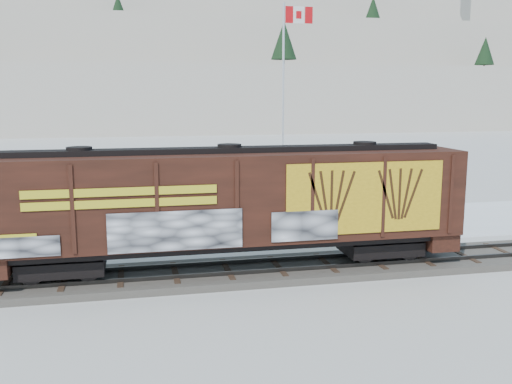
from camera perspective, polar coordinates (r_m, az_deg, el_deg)
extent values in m
plane|color=white|center=(23.21, 7.01, -7.73)|extent=(500.00, 500.00, 0.00)
cube|color=#59544C|center=(23.17, 7.01, -7.40)|extent=(50.00, 3.40, 0.28)
cube|color=#33302D|center=(22.46, 7.63, -7.39)|extent=(50.00, 0.10, 0.15)
cube|color=#33302D|center=(23.76, 6.45, -6.41)|extent=(50.00, 0.10, 0.15)
cube|color=white|center=(30.14, 2.35, -3.54)|extent=(40.00, 8.00, 0.03)
cube|color=white|center=(116.13, -8.58, 9.21)|extent=(360.00, 40.00, 12.00)
cube|color=white|center=(146.16, -9.40, 11.64)|extent=(360.00, 40.00, 24.00)
cube|color=white|center=(181.35, -10.01, 12.98)|extent=(360.00, 50.00, 35.00)
cone|color=black|center=(115.18, 2.81, 14.94)|extent=(5.04, 5.04, 7.38)
cone|color=black|center=(140.48, 21.93, 12.97)|extent=(4.20, 4.20, 6.15)
cone|color=black|center=(150.41, -13.64, 17.62)|extent=(3.92, 3.92, 5.74)
cone|color=black|center=(159.23, 11.62, 17.46)|extent=(4.48, 4.48, 6.56)
cube|color=black|center=(21.92, -18.78, -6.84)|extent=(3.00, 2.00, 0.90)
cube|color=black|center=(23.79, 12.25, -5.24)|extent=(3.00, 2.00, 0.90)
cylinder|color=black|center=(21.32, -21.57, -7.48)|extent=(0.90, 0.12, 0.90)
cube|color=black|center=(21.89, -2.60, -4.91)|extent=(17.89, 2.40, 0.25)
cube|color=#39180F|center=(21.51, -2.64, -0.37)|extent=(17.89, 3.00, 3.27)
cube|color=black|center=(21.28, -2.68, 4.24)|extent=(16.46, 0.90, 0.20)
cube|color=gold|center=(21.39, 10.93, -0.60)|extent=(6.08, 0.03, 2.65)
cube|color=gold|center=(19.66, -13.28, -0.55)|extent=(6.44, 0.02, 0.70)
cube|color=silver|center=(19.94, -7.99, -3.87)|extent=(4.65, 0.03, 1.40)
cylinder|color=silver|center=(36.75, 2.64, -0.97)|extent=(0.90, 0.90, 0.20)
cylinder|color=silver|center=(36.11, 2.72, 8.61)|extent=(0.14, 0.14, 12.43)
cube|color=red|center=(36.51, 3.34, 17.29)|extent=(0.50, 0.07, 1.00)
cube|color=white|center=(36.67, 4.29, 17.25)|extent=(0.70, 0.09, 1.00)
cube|color=red|center=(36.85, 5.31, 17.20)|extent=(0.50, 0.07, 1.00)
imported|color=#A0A2A7|center=(27.51, -11.31, -3.23)|extent=(5.18, 3.47, 1.64)
imported|color=silver|center=(29.89, 11.71, -2.17)|extent=(5.39, 3.21, 1.68)
imported|color=black|center=(32.11, 9.37, -1.49)|extent=(5.02, 2.19, 1.44)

